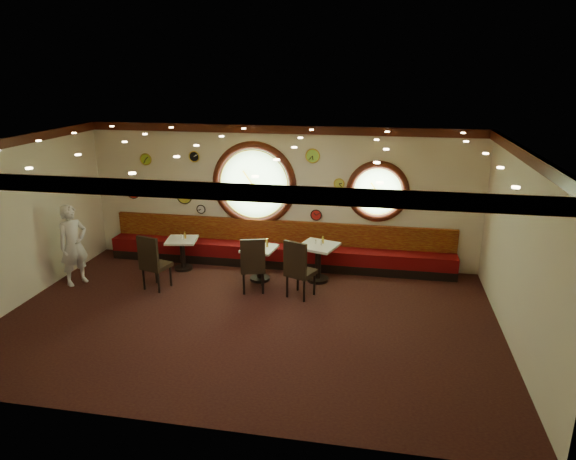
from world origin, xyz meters
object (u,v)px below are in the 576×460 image
object	(u,v)px
chair_b	(253,261)
waiter	(73,245)
condiment_b_salt	(256,243)
condiment_a_bottle	(185,235)
condiment_b_bottle	(267,243)
chair_c	(298,266)
condiment_b_pepper	(257,246)
table_a	(182,250)
condiment_c_bottle	(323,240)
condiment_c_pepper	(321,243)
condiment_c_salt	(316,242)
table_b	(260,260)
chair_a	(152,259)
condiment_a_pepper	(184,238)
condiment_a_salt	(181,236)
table_c	(318,258)

from	to	relation	value
chair_b	waiter	distance (m)	3.82
condiment_b_salt	condiment_a_bottle	xyz separation A→B (m)	(-1.70, 0.24, 0.00)
condiment_a_bottle	condiment_b_bottle	size ratio (longest dim) A/B	0.90
chair_c	condiment_b_pepper	bearing A→B (deg)	168.15
condiment_b_bottle	condiment_a_bottle	bearing A→B (deg)	172.12
table_a	condiment_c_bottle	xyz separation A→B (m)	(3.19, 0.01, 0.44)
condiment_c_pepper	waiter	bearing A→B (deg)	-168.21
condiment_c_salt	condiment_b_pepper	xyz separation A→B (m)	(-1.21, -0.30, -0.06)
chair_c	condiment_c_bottle	world-z (taller)	chair_c
table_b	condiment_a_bottle	xyz separation A→B (m)	(-1.81, 0.35, 0.34)
table_b	condiment_b_bottle	size ratio (longest dim) A/B	4.18
chair_a	condiment_c_salt	world-z (taller)	chair_a
chair_b	condiment_a_pepper	bearing A→B (deg)	137.71
condiment_a_salt	condiment_a_bottle	xyz separation A→B (m)	(0.10, -0.02, 0.03)
table_a	condiment_a_bottle	world-z (taller)	condiment_a_bottle
table_c	chair_b	distance (m)	1.49
condiment_b_bottle	condiment_c_bottle	xyz separation A→B (m)	(1.17, 0.22, 0.06)
condiment_b_pepper	condiment_a_bottle	bearing A→B (deg)	167.05
chair_b	condiment_b_salt	bearing A→B (deg)	83.54
chair_b	condiment_c_pepper	size ratio (longest dim) A/B	7.34
condiment_c_pepper	condiment_b_pepper	bearing A→B (deg)	-169.85
chair_a	chair_c	size ratio (longest dim) A/B	0.97
chair_a	table_c	bearing A→B (deg)	33.96
table_c	condiment_b_bottle	distance (m)	1.14
chair_c	condiment_b_pepper	size ratio (longest dim) A/B	6.77
chair_c	condiment_a_pepper	distance (m)	2.95
table_b	condiment_a_salt	size ratio (longest dim) A/B	8.15
condiment_b_salt	condiment_b_pepper	world-z (taller)	condiment_b_salt
condiment_c_bottle	waiter	world-z (taller)	waiter
table_b	condiment_a_bottle	size ratio (longest dim) A/B	4.66
table_a	condiment_b_bottle	bearing A→B (deg)	-5.86
chair_c	waiter	bearing A→B (deg)	-155.71
condiment_a_salt	condiment_c_pepper	bearing A→B (deg)	-3.28
chair_a	condiment_c_bottle	bearing A→B (deg)	35.16
table_a	table_c	size ratio (longest dim) A/B	0.81
condiment_a_salt	condiment_a_pepper	xyz separation A→B (m)	(0.10, -0.11, -0.00)
waiter	chair_c	bearing A→B (deg)	-59.62
chair_b	condiment_a_salt	size ratio (longest dim) A/B	7.83
table_c	condiment_a_bottle	size ratio (longest dim) A/B	5.76
table_b	condiment_c_salt	xyz separation A→B (m)	(1.18, 0.24, 0.39)
chair_c	condiment_a_pepper	size ratio (longest dim) A/B	8.08
table_a	table_c	bearing A→B (deg)	-1.69
condiment_a_salt	condiment_a_pepper	world-z (taller)	same
chair_c	waiter	xyz separation A→B (m)	(-4.75, -0.13, 0.17)
table_b	table_c	size ratio (longest dim) A/B	0.81
table_b	condiment_c_bottle	xyz separation A→B (m)	(1.32, 0.30, 0.43)
waiter	condiment_b_pepper	bearing A→B (deg)	-48.85
table_c	condiment_b_pepper	size ratio (longest dim) A/B	8.50
condiment_a_pepper	waiter	bearing A→B (deg)	-150.20
chair_b	condiment_b_salt	size ratio (longest dim) A/B	6.35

